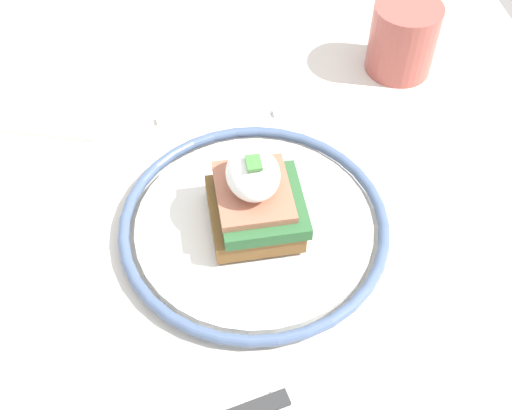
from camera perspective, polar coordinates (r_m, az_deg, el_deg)
name	(u,v)px	position (r m, az deg, el deg)	size (l,w,h in m)	color
dining_table	(249,273)	(0.69, -0.66, -6.05)	(0.93, 0.71, 0.73)	beige
plate	(256,224)	(0.56, 0.00, -1.74)	(0.24, 0.24, 0.02)	silver
sandwich	(255,199)	(0.53, -0.11, 0.58)	(0.08, 0.08, 0.07)	brown
fork	(241,112)	(0.66, -1.35, 8.22)	(0.02, 0.15, 0.00)	silver
knife	(272,403)	(0.49, 1.45, -17.22)	(0.05, 0.19, 0.01)	#2D2D2D
cup	(403,37)	(0.71, 12.95, 14.32)	(0.07, 0.07, 0.08)	#AD5147
napkin	(50,91)	(0.72, -17.81, 9.60)	(0.13, 0.13, 0.01)	white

